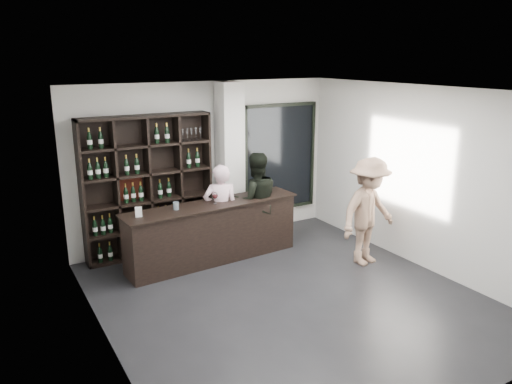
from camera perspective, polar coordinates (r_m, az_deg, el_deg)
floor at (r=7.28m, az=3.71°, el=-11.98°), size 5.00×5.50×0.01m
wine_shelf at (r=8.57m, az=-12.21°, el=0.60°), size 2.20×0.35×2.40m
structural_column at (r=8.98m, az=-2.97°, el=3.24°), size 0.40×0.40×2.90m
glass_panel at (r=9.76m, az=2.74°, el=3.93°), size 1.60×0.08×2.10m
tasting_counter at (r=8.33m, az=-4.93°, el=-4.60°), size 3.02×0.63×0.99m
taster_pink at (r=8.39m, az=-4.03°, el=-2.22°), size 0.68×0.56×1.61m
taster_black at (r=8.67m, az=-0.04°, el=-1.13°), size 0.99×0.85×1.74m
customer at (r=8.28m, az=12.73°, el=-2.20°), size 1.24×0.83×1.78m
wine_glass at (r=8.13m, az=-4.69°, el=-0.63°), size 0.11×0.11×0.22m
spit_cup at (r=7.92m, az=-9.14°, el=-1.57°), size 0.11×0.11×0.12m
napkin_stack at (r=8.59m, az=0.50°, el=-0.37°), size 0.13×0.13×0.02m
card_stand at (r=7.67m, az=-13.27°, el=-2.24°), size 0.11×0.08×0.15m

